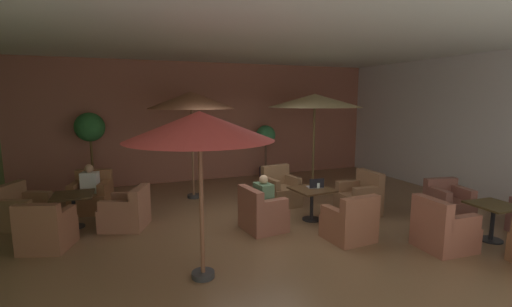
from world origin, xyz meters
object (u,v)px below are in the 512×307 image
(cafe_table_front_right, at_px, (493,213))
(potted_tree_mid_left, at_px, (90,133))
(armchair_front_left_south, at_px, (350,223))
(cafe_table_mid_center, at_px, (73,201))
(armchair_front_left_north, at_px, (280,191))
(patio_umbrella_near_wall, at_px, (315,101))
(iced_drink_cup, at_px, (318,185))
(patio_umbrella_center_beige, at_px, (191,101))
(armchair_mid_center_north, at_px, (46,231))
(armchair_mid_center_east, at_px, (127,212))
(patio_umbrella_tall_red, at_px, (200,127))
(cafe_table_front_left, at_px, (312,195))
(armchair_front_right_west, at_px, (448,205))
(patron_blue_shirt, at_px, (263,194))
(patron_with_friend, at_px, (90,180))
(armchair_front_left_west, at_px, (360,198))
(open_laptop, at_px, (316,185))
(armchair_mid_center_south, at_px, (92,196))
(armchair_mid_center_west, at_px, (23,211))
(potted_tree_left_corner, at_px, (266,143))
(armchair_front_left_east, at_px, (262,213))
(armchair_front_right_north, at_px, (443,230))

(cafe_table_front_right, relative_size, potted_tree_mid_left, 0.35)
(armchair_front_left_south, relative_size, cafe_table_mid_center, 1.14)
(armchair_front_left_north, distance_m, cafe_table_front_right, 4.13)
(patio_umbrella_near_wall, height_order, iced_drink_cup, patio_umbrella_near_wall)
(patio_umbrella_center_beige, bearing_deg, armchair_mid_center_north, -142.73)
(armchair_mid_center_east, bearing_deg, patio_umbrella_tall_red, -69.37)
(cafe_table_front_left, xyz_separation_m, armchair_front_right_west, (2.58, -1.02, -0.20))
(patron_blue_shirt, distance_m, patron_with_friend, 3.91)
(armchair_front_left_west, distance_m, iced_drink_cup, 1.10)
(armchair_mid_center_north, distance_m, patron_blue_shirt, 3.72)
(patio_umbrella_center_beige, relative_size, open_laptop, 7.71)
(armchair_mid_center_south, bearing_deg, iced_drink_cup, -27.65)
(armchair_mid_center_south, bearing_deg, armchair_mid_center_west, -154.37)
(cafe_table_front_left, distance_m, potted_tree_left_corner, 4.10)
(armchair_front_left_south, distance_m, armchair_mid_center_east, 4.18)
(patio_umbrella_tall_red, bearing_deg, potted_tree_mid_left, 106.81)
(armchair_front_left_north, bearing_deg, armchair_mid_center_west, 174.01)
(armchair_front_left_east, relative_size, patio_umbrella_center_beige, 0.32)
(armchair_front_right_north, relative_size, armchair_mid_center_south, 0.95)
(cafe_table_front_right, xyz_separation_m, armchair_mid_center_north, (-7.18, 2.43, -0.19))
(patio_umbrella_center_beige, bearing_deg, patron_blue_shirt, -73.43)
(iced_drink_cup, bearing_deg, patio_umbrella_center_beige, 129.04)
(potted_tree_left_corner, height_order, potted_tree_mid_left, potted_tree_mid_left)
(potted_tree_mid_left, bearing_deg, cafe_table_front_right, -42.40)
(armchair_front_right_west, xyz_separation_m, patio_umbrella_center_beige, (-4.49, 3.55, 2.09))
(armchair_front_left_north, bearing_deg, patio_umbrella_tall_red, -132.41)
(armchair_front_left_east, height_order, armchair_mid_center_north, armchair_mid_center_north)
(armchair_front_right_west, bearing_deg, armchair_mid_center_north, 169.56)
(cafe_table_front_left, relative_size, open_laptop, 2.40)
(patio_umbrella_near_wall, height_order, patron_with_friend, patio_umbrella_near_wall)
(armchair_front_left_south, distance_m, patron_with_friend, 5.52)
(cafe_table_front_left, relative_size, potted_tree_left_corner, 0.50)
(armchair_mid_center_north, bearing_deg, open_laptop, -3.45)
(potted_tree_mid_left, distance_m, patron_with_friend, 1.96)
(cafe_table_mid_center, distance_m, potted_tree_mid_left, 2.90)
(armchair_mid_center_west, xyz_separation_m, potted_tree_mid_left, (1.13, 2.28, 1.27))
(patio_umbrella_tall_red, height_order, patron_with_friend, patio_umbrella_tall_red)
(iced_drink_cup, bearing_deg, patron_blue_shirt, -174.07)
(armchair_front_left_east, bearing_deg, armchair_front_left_north, 52.32)
(armchair_front_left_north, height_order, armchair_mid_center_north, armchair_front_left_north)
(armchair_mid_center_east, relative_size, potted_tree_left_corner, 0.61)
(cafe_table_front_right, distance_m, armchair_front_right_north, 1.12)
(armchair_front_left_north, relative_size, armchair_front_right_west, 1.08)
(armchair_mid_center_west, xyz_separation_m, patio_umbrella_center_beige, (3.49, 0.81, 2.11))
(armchair_front_right_north, xyz_separation_m, potted_tree_mid_left, (-5.56, 6.03, 1.25))
(patio_umbrella_tall_red, distance_m, patron_with_friend, 4.33)
(armchair_front_left_east, distance_m, armchair_front_right_north, 3.09)
(cafe_table_mid_center, height_order, open_laptop, open_laptop)
(potted_tree_left_corner, bearing_deg, armchair_front_left_west, -82.88)
(armchair_front_right_west, bearing_deg, potted_tree_mid_left, 143.83)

